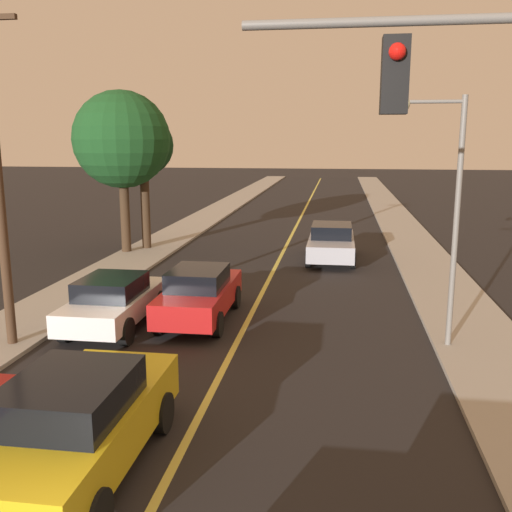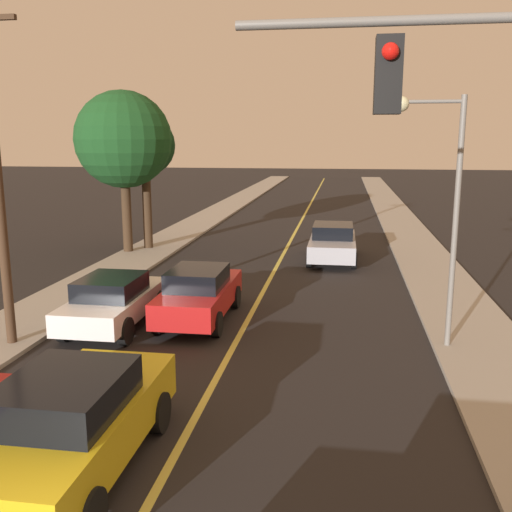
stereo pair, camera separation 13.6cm
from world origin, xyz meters
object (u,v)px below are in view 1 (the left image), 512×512
(car_outer_lane_second, at_px, (114,301))
(car_far_oncoming, at_px, (331,242))
(car_near_lane_second, at_px, (199,294))
(tree_left_near, at_px, (122,140))
(streetlamp_right, at_px, (441,186))
(tree_left_far, at_px, (143,147))
(car_near_lane_front, at_px, (77,423))
(traffic_signal_mast, at_px, (505,192))

(car_outer_lane_second, relative_size, car_far_oncoming, 0.88)
(car_outer_lane_second, bearing_deg, car_near_lane_second, 24.21)
(car_outer_lane_second, height_order, tree_left_near, tree_left_near)
(streetlamp_right, distance_m, tree_left_far, 16.21)
(car_near_lane_front, distance_m, car_near_lane_second, 7.88)
(car_outer_lane_second, xyz_separation_m, tree_left_far, (-2.89, 11.14, 4.05))
(car_near_lane_front, bearing_deg, car_outer_lane_second, 107.65)
(car_near_lane_second, bearing_deg, streetlamp_right, -11.93)
(car_near_lane_second, relative_size, streetlamp_right, 0.72)
(car_near_lane_second, xyz_separation_m, tree_left_far, (-5.09, 10.16, 4.02))
(car_near_lane_second, height_order, car_far_oncoming, car_near_lane_second)
(car_far_oncoming, distance_m, tree_left_far, 9.67)
(traffic_signal_mast, xyz_separation_m, tree_left_far, (-10.99, 18.41, 0.27))
(car_near_lane_second, xyz_separation_m, traffic_signal_mast, (5.90, -8.25, 3.75))
(car_near_lane_front, height_order, streetlamp_right, streetlamp_right)
(traffic_signal_mast, bearing_deg, car_outer_lane_second, 138.11)
(traffic_signal_mast, bearing_deg, car_far_oncoming, 97.44)
(car_near_lane_front, relative_size, tree_left_near, 0.65)
(car_near_lane_second, bearing_deg, car_outer_lane_second, -155.79)
(car_outer_lane_second, bearing_deg, tree_left_near, 109.14)
(tree_left_near, bearing_deg, tree_left_far, 57.45)
(car_near_lane_second, distance_m, streetlamp_right, 7.24)
(tree_left_far, bearing_deg, traffic_signal_mast, -59.17)
(car_far_oncoming, bearing_deg, traffic_signal_mast, 97.44)
(car_near_lane_front, height_order, tree_left_near, tree_left_near)
(tree_left_near, bearing_deg, streetlamp_right, -41.11)
(traffic_signal_mast, distance_m, streetlamp_right, 6.94)
(car_far_oncoming, relative_size, traffic_signal_mast, 0.73)
(car_near_lane_front, relative_size, car_near_lane_second, 1.07)
(car_outer_lane_second, xyz_separation_m, tree_left_near, (-3.52, 10.15, 4.37))
(car_near_lane_front, distance_m, traffic_signal_mast, 6.97)
(car_outer_lane_second, relative_size, traffic_signal_mast, 0.64)
(streetlamp_right, bearing_deg, tree_left_far, 134.77)
(car_outer_lane_second, height_order, traffic_signal_mast, traffic_signal_mast)
(car_far_oncoming, xyz_separation_m, tree_left_near, (-9.36, 0.09, 4.35))
(car_outer_lane_second, xyz_separation_m, car_far_oncoming, (5.83, 10.06, 0.02))
(car_near_lane_second, distance_m, tree_left_near, 11.64)
(car_outer_lane_second, bearing_deg, car_near_lane_front, -72.35)
(car_near_lane_front, relative_size, car_outer_lane_second, 1.09)
(traffic_signal_mast, height_order, tree_left_near, tree_left_near)
(car_far_oncoming, distance_m, streetlamp_right, 11.24)
(car_far_oncoming, xyz_separation_m, tree_left_far, (-8.73, 1.08, 4.03))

